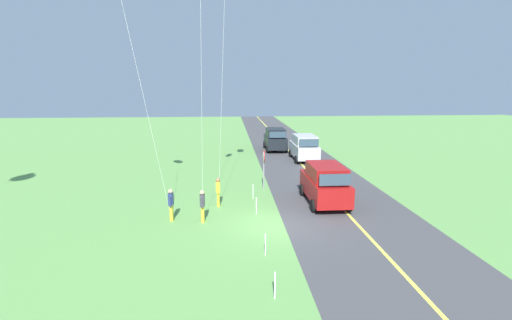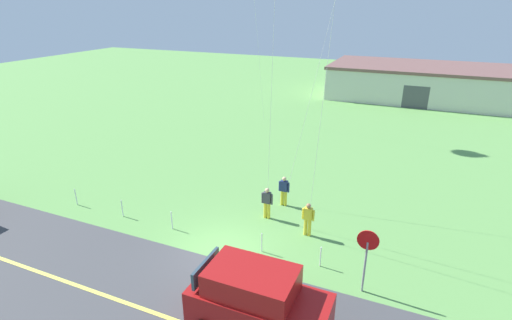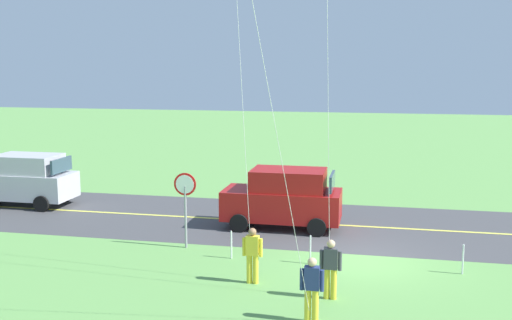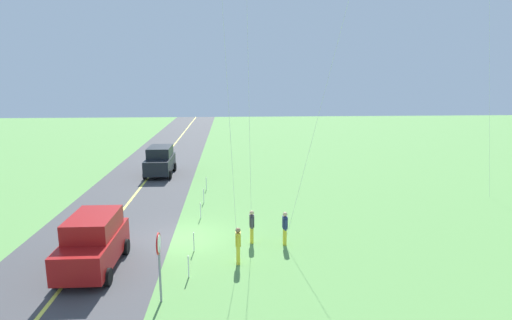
{
  "view_description": "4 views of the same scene",
  "coord_description": "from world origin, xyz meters",
  "px_view_note": "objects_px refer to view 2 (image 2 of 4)",
  "views": [
    {
      "loc": [
        -15.62,
        2.04,
        6.49
      ],
      "look_at": [
        0.78,
        0.78,
        3.02
      ],
      "focal_mm": 24.83,
      "sensor_mm": 36.0,
      "label": 1
    },
    {
      "loc": [
        6.81,
        -12.14,
        9.81
      ],
      "look_at": [
        0.44,
        2.65,
        3.27
      ],
      "focal_mm": 27.52,
      "sensor_mm": 36.0,
      "label": 2
    },
    {
      "loc": [
        -0.43,
        18.28,
        6.06
      ],
      "look_at": [
        2.75,
        3.13,
        3.59
      ],
      "focal_mm": 41.64,
      "sensor_mm": 36.0,
      "label": 3
    },
    {
      "loc": [
        19.63,
        2.42,
        7.88
      ],
      "look_at": [
        2.45,
        3.46,
        4.38
      ],
      "focal_mm": 29.64,
      "sensor_mm": 36.0,
      "label": 4
    }
  ],
  "objects_px": {
    "car_suv_foreground": "(257,300)",
    "warehouse_distant": "(419,82)",
    "person_adult_companion": "(308,218)",
    "person_adult_near": "(267,202)",
    "person_child_watcher": "(284,190)",
    "stop_sign": "(367,249)"
  },
  "relations": [
    {
      "from": "person_adult_near",
      "to": "warehouse_distant",
      "type": "distance_m",
      "value": 30.71
    },
    {
      "from": "person_adult_near",
      "to": "person_adult_companion",
      "type": "distance_m",
      "value": 2.34
    },
    {
      "from": "warehouse_distant",
      "to": "person_adult_near",
      "type": "bearing_deg",
      "value": -100.29
    },
    {
      "from": "car_suv_foreground",
      "to": "person_child_watcher",
      "type": "bearing_deg",
      "value": 103.71
    },
    {
      "from": "person_adult_near",
      "to": "person_adult_companion",
      "type": "bearing_deg",
      "value": -102.51
    },
    {
      "from": "car_suv_foreground",
      "to": "person_child_watcher",
      "type": "xyz_separation_m",
      "value": [
        -1.99,
        8.15,
        -0.29
      ]
    },
    {
      "from": "person_adult_companion",
      "to": "person_child_watcher",
      "type": "distance_m",
      "value": 2.94
    },
    {
      "from": "stop_sign",
      "to": "warehouse_distant",
      "type": "distance_m",
      "value": 33.67
    },
    {
      "from": "car_suv_foreground",
      "to": "person_adult_companion",
      "type": "relative_size",
      "value": 2.75
    },
    {
      "from": "car_suv_foreground",
      "to": "person_adult_companion",
      "type": "distance_m",
      "value": 5.93
    },
    {
      "from": "person_adult_companion",
      "to": "person_child_watcher",
      "type": "bearing_deg",
      "value": -30.02
    },
    {
      "from": "car_suv_foreground",
      "to": "person_adult_near",
      "type": "xyz_separation_m",
      "value": [
        -2.3,
        6.62,
        -0.29
      ]
    },
    {
      "from": "person_child_watcher",
      "to": "warehouse_distant",
      "type": "distance_m",
      "value": 29.14
    },
    {
      "from": "car_suv_foreground",
      "to": "warehouse_distant",
      "type": "relative_size",
      "value": 0.24
    },
    {
      "from": "person_adult_companion",
      "to": "person_child_watcher",
      "type": "height_order",
      "value": "same"
    },
    {
      "from": "car_suv_foreground",
      "to": "stop_sign",
      "type": "xyz_separation_m",
      "value": [
        2.82,
        3.15,
        0.65
      ]
    },
    {
      "from": "car_suv_foreground",
      "to": "warehouse_distant",
      "type": "distance_m",
      "value": 36.96
    },
    {
      "from": "car_suv_foreground",
      "to": "person_child_watcher",
      "type": "relative_size",
      "value": 2.75
    },
    {
      "from": "car_suv_foreground",
      "to": "person_adult_near",
      "type": "bearing_deg",
      "value": 109.2
    },
    {
      "from": "car_suv_foreground",
      "to": "person_child_watcher",
      "type": "distance_m",
      "value": 8.4
    },
    {
      "from": "stop_sign",
      "to": "car_suv_foreground",
      "type": "bearing_deg",
      "value": -131.79
    },
    {
      "from": "person_child_watcher",
      "to": "warehouse_distant",
      "type": "relative_size",
      "value": 0.09
    }
  ]
}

